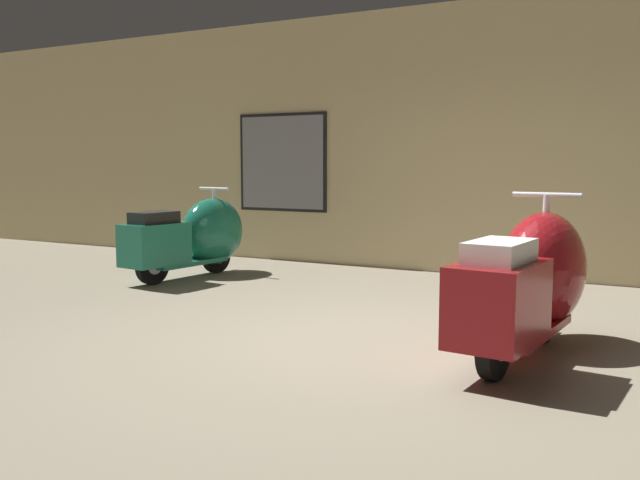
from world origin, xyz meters
TOP-DOWN VIEW (x-y plane):
  - ground_plane at (0.00, 0.00)m, footprint 60.00×60.00m
  - showroom_back_wall at (-0.02, 3.63)m, footprint 18.00×0.24m
  - scooter_0 at (-2.94, 1.88)m, footprint 0.71×1.78m
  - scooter_1 at (1.24, 0.35)m, footprint 0.70×1.90m

SIDE VIEW (x-z plane):
  - ground_plane at x=0.00m, z-range 0.00..0.00m
  - scooter_0 at x=-2.94m, z-range -0.05..1.01m
  - scooter_1 at x=1.24m, z-range -0.05..1.08m
  - showroom_back_wall at x=-0.02m, z-range 0.00..3.26m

